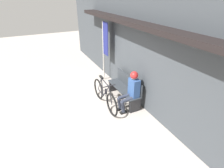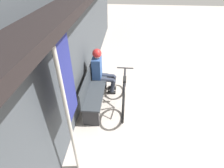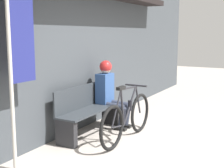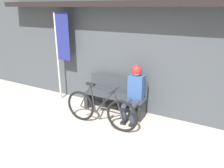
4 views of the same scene
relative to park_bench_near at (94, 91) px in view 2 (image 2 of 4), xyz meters
The scene contains 6 objects.
ground_plane 2.09m from the park_bench_near, 90.87° to the right, with size 24.00×24.00×0.00m, color #ADA399.
storefront_wall 1.32m from the park_bench_near, 95.22° to the left, with size 12.00×0.56×3.20m.
park_bench_near is the anchor object (origin of this frame).
bicycle 0.74m from the park_bench_near, 87.49° to the right, with size 1.72×0.40×0.94m.
person_seated 0.64m from the park_bench_near, 10.77° to the right, with size 0.34×0.61×1.26m.
banner_pole 1.93m from the park_bench_near, behind, with size 0.45×0.05×2.31m.
Camera 2 is at (-3.29, 1.31, 3.03)m, focal length 28.00 mm.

